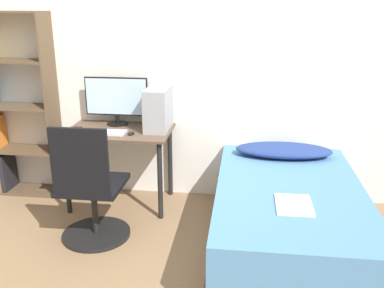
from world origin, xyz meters
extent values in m
plane|color=#846647|center=(0.00, 0.00, 0.00)|extent=(14.00, 14.00, 0.00)
cube|color=silver|center=(0.00, 1.52, 1.25)|extent=(8.00, 0.05, 2.50)
cube|color=brown|center=(-0.34, 1.19, 0.71)|extent=(0.94, 0.60, 0.02)
cylinder|color=black|center=(-0.76, 0.94, 0.35)|extent=(0.04, 0.04, 0.70)
cylinder|color=black|center=(0.08, 0.94, 0.35)|extent=(0.04, 0.04, 0.70)
cylinder|color=black|center=(-0.76, 1.44, 0.35)|extent=(0.04, 0.04, 0.70)
cylinder|color=black|center=(0.08, 1.44, 0.35)|extent=(0.04, 0.04, 0.70)
cube|color=brown|center=(-1.02, 1.35, 0.87)|extent=(0.02, 0.30, 1.75)
cube|color=brown|center=(-1.38, 1.35, 0.01)|extent=(0.70, 0.30, 0.02)
cube|color=brown|center=(-1.38, 1.35, 0.44)|extent=(0.70, 0.30, 0.02)
cube|color=brown|center=(-1.38, 1.35, 0.87)|extent=(0.70, 0.30, 0.02)
cube|color=brown|center=(-1.38, 1.35, 1.31)|extent=(0.70, 0.30, 0.02)
cube|color=brown|center=(-1.38, 1.35, 1.74)|extent=(0.70, 0.30, 0.02)
cube|color=#2870B7|center=(-1.65, 1.35, 0.17)|extent=(0.04, 0.25, 0.31)
cube|color=brown|center=(-1.60, 1.35, 0.16)|extent=(0.04, 0.25, 0.29)
cube|color=black|center=(-1.56, 1.35, 0.21)|extent=(0.04, 0.25, 0.38)
cylinder|color=black|center=(-0.38, 0.58, 0.01)|extent=(0.55, 0.55, 0.03)
cylinder|color=black|center=(-0.38, 0.58, 0.23)|extent=(0.05, 0.05, 0.40)
cube|color=black|center=(-0.38, 0.58, 0.45)|extent=(0.48, 0.48, 0.04)
cube|color=black|center=(-0.38, 0.35, 0.72)|extent=(0.43, 0.04, 0.51)
cube|color=#4C3D2D|center=(1.14, 0.56, 0.12)|extent=(1.11, 1.86, 0.24)
cube|color=teal|center=(1.14, 0.56, 0.38)|extent=(1.07, 1.82, 0.29)
ellipsoid|color=navy|center=(1.14, 1.23, 0.58)|extent=(0.84, 0.36, 0.11)
cube|color=silver|center=(1.13, 0.25, 0.53)|extent=(0.24, 0.32, 0.01)
cylinder|color=black|center=(-0.40, 1.38, 0.73)|extent=(0.20, 0.20, 0.01)
cylinder|color=black|center=(-0.40, 1.38, 0.78)|extent=(0.04, 0.04, 0.09)
cube|color=black|center=(-0.40, 1.38, 0.99)|extent=(0.59, 0.01, 0.36)
cube|color=#B2D1EF|center=(-0.40, 1.38, 0.99)|extent=(0.57, 0.01, 0.33)
cube|color=silver|center=(-0.42, 1.07, 0.73)|extent=(0.35, 0.15, 0.02)
cube|color=#99999E|center=(0.01, 1.27, 0.91)|extent=(0.20, 0.40, 0.38)
ellipsoid|color=black|center=(-0.19, 1.07, 0.73)|extent=(0.06, 0.09, 0.02)
cube|color=black|center=(-0.73, 1.16, 0.73)|extent=(0.07, 0.14, 0.01)
camera|label=1|loc=(0.78, -2.40, 1.80)|focal=40.00mm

